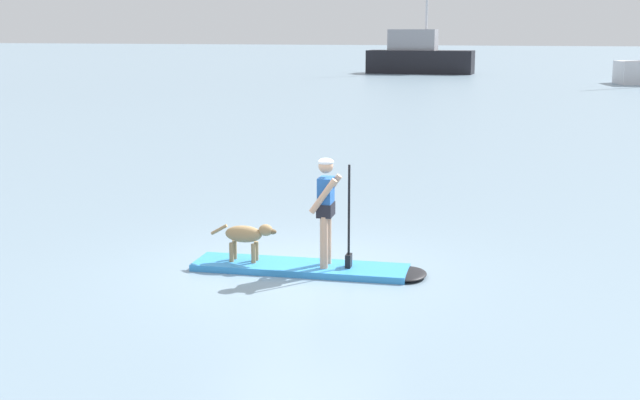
# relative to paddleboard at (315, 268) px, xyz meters

# --- Properties ---
(ground_plane) EXTENTS (400.00, 400.00, 0.00)m
(ground_plane) POSITION_rel_paddleboard_xyz_m (-0.23, -0.02, -0.05)
(ground_plane) COLOR gray
(paddleboard) EXTENTS (3.60, 1.10, 0.10)m
(paddleboard) POSITION_rel_paddleboard_xyz_m (0.00, 0.00, 0.00)
(paddleboard) COLOR #338CD8
(paddleboard) RESTS_ON ground_plane
(person_paddler) EXTENTS (0.63, 0.51, 1.64)m
(person_paddler) POSITION_rel_paddleboard_xyz_m (0.18, 0.02, 0.99)
(person_paddler) COLOR tan
(person_paddler) RESTS_ON paddleboard
(dog) EXTENTS (1.05, 0.27, 0.59)m
(dog) POSITION_rel_paddleboard_xyz_m (-1.06, -0.10, 0.45)
(dog) COLOR #997A51
(dog) RESTS_ON paddleboard
(moored_boat_center) EXTENTS (8.91, 2.98, 12.55)m
(moored_boat_center) POSITION_rel_paddleboard_xyz_m (-9.83, 59.53, 1.39)
(moored_boat_center) COLOR black
(moored_boat_center) RESTS_ON ground_plane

